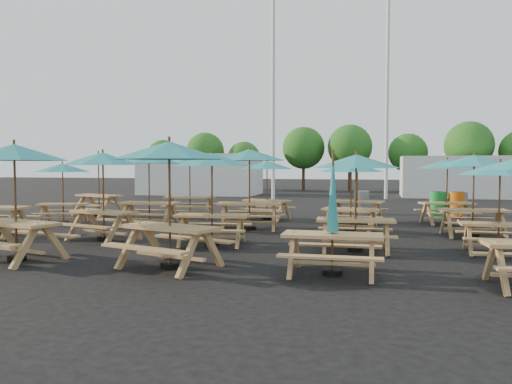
% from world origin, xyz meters
% --- Properties ---
extents(ground, '(120.00, 120.00, 0.00)m').
position_xyz_m(ground, '(0.00, 0.00, 0.00)').
color(ground, black).
rests_on(ground, ground).
extents(picnic_unit_2, '(2.33, 2.33, 2.09)m').
position_xyz_m(picnic_unit_2, '(-6.45, 0.09, 1.80)').
color(picnic_unit_2, tan).
rests_on(picnic_unit_2, ground).
extents(picnic_unit_3, '(2.81, 2.81, 2.50)m').
position_xyz_m(picnic_unit_3, '(-6.75, 2.84, 2.16)').
color(picnic_unit_3, tan).
rests_on(picnic_unit_3, ground).
extents(picnic_unit_4, '(2.65, 2.65, 2.46)m').
position_xyz_m(picnic_unit_4, '(-3.32, -6.01, 2.12)').
color(picnic_unit_4, tan).
rests_on(picnic_unit_4, ground).
extents(picnic_unit_5, '(2.58, 2.58, 2.36)m').
position_xyz_m(picnic_unit_5, '(-3.07, -3.01, 2.04)').
color(picnic_unit_5, tan).
rests_on(picnic_unit_5, ground).
extents(picnic_unit_6, '(2.15, 2.15, 2.42)m').
position_xyz_m(picnic_unit_6, '(-3.20, -0.00, 2.09)').
color(picnic_unit_6, tan).
rests_on(picnic_unit_6, ground).
extents(picnic_unit_7, '(2.47, 2.47, 2.43)m').
position_xyz_m(picnic_unit_7, '(-3.01, 3.12, 2.09)').
color(picnic_unit_7, tan).
rests_on(picnic_unit_7, ground).
extents(picnic_unit_8, '(2.75, 2.75, 2.48)m').
position_xyz_m(picnic_unit_8, '(0.10, -5.95, 2.14)').
color(picnic_unit_8, tan).
rests_on(picnic_unit_8, ground).
extents(picnic_unit_9, '(2.31, 2.31, 2.32)m').
position_xyz_m(picnic_unit_9, '(-0.00, -3.11, 2.01)').
color(picnic_unit_9, tan).
rests_on(picnic_unit_9, ground).
extents(picnic_unit_10, '(2.56, 2.56, 2.52)m').
position_xyz_m(picnic_unit_10, '(0.14, 0.08, 2.18)').
color(picnic_unit_10, tan).
rests_on(picnic_unit_10, ground).
extents(picnic_unit_11, '(2.34, 2.34, 2.19)m').
position_xyz_m(picnic_unit_11, '(0.05, 3.01, 1.89)').
color(picnic_unit_11, tan).
rests_on(picnic_unit_11, ground).
extents(picnic_unit_12, '(1.81, 1.58, 2.28)m').
position_xyz_m(picnic_unit_12, '(3.21, -5.85, 0.94)').
color(picnic_unit_12, tan).
rests_on(picnic_unit_12, ground).
extents(picnic_unit_13, '(2.12, 2.12, 2.27)m').
position_xyz_m(picnic_unit_13, '(3.51, -3.17, 1.96)').
color(picnic_unit_13, tan).
rests_on(picnic_unit_13, ground).
extents(picnic_unit_14, '(2.22, 2.22, 2.12)m').
position_xyz_m(picnic_unit_14, '(3.23, 0.21, 1.83)').
color(picnic_unit_14, tan).
rests_on(picnic_unit_14, ground).
extents(picnic_unit_15, '(2.46, 2.46, 2.32)m').
position_xyz_m(picnic_unit_15, '(3.32, 2.76, 2.01)').
color(picnic_unit_15, tan).
rests_on(picnic_unit_15, ground).
extents(picnic_unit_17, '(1.89, 1.89, 2.09)m').
position_xyz_m(picnic_unit_17, '(6.64, -2.79, 1.80)').
color(picnic_unit_17, tan).
rests_on(picnic_unit_17, ground).
extents(picnic_unit_18, '(2.24, 2.24, 2.32)m').
position_xyz_m(picnic_unit_18, '(6.60, 0.07, 2.00)').
color(picnic_unit_18, tan).
rests_on(picnic_unit_18, ground).
extents(picnic_unit_19, '(2.41, 2.41, 2.22)m').
position_xyz_m(picnic_unit_19, '(6.29, 3.08, 1.92)').
color(picnic_unit_19, tan).
rests_on(picnic_unit_19, ground).
extents(waste_bin_0, '(0.59, 0.59, 0.95)m').
position_xyz_m(waste_bin_0, '(3.38, 6.06, 0.48)').
color(waste_bin_0, gray).
rests_on(waste_bin_0, ground).
extents(waste_bin_1, '(0.59, 0.59, 0.95)m').
position_xyz_m(waste_bin_1, '(6.32, 6.15, 0.48)').
color(waste_bin_1, green).
rests_on(waste_bin_1, ground).
extents(waste_bin_2, '(0.59, 0.59, 0.95)m').
position_xyz_m(waste_bin_2, '(6.42, 6.23, 0.48)').
color(waste_bin_2, green).
rests_on(waste_bin_2, ground).
extents(waste_bin_3, '(0.59, 0.59, 0.95)m').
position_xyz_m(waste_bin_3, '(7.05, 6.21, 0.48)').
color(waste_bin_3, green).
rests_on(waste_bin_3, ground).
extents(waste_bin_4, '(0.59, 0.59, 0.95)m').
position_xyz_m(waste_bin_4, '(7.04, 5.96, 0.48)').
color(waste_bin_4, '#DD5C0D').
rests_on(waste_bin_4, ground).
extents(waste_bin_5, '(0.59, 0.59, 0.95)m').
position_xyz_m(waste_bin_5, '(7.16, 6.09, 0.48)').
color(waste_bin_5, gray).
rests_on(waste_bin_5, ground).
extents(mast_0, '(0.20, 0.20, 12.00)m').
position_xyz_m(mast_0, '(-2.00, 14.00, 6.00)').
color(mast_0, silver).
rests_on(mast_0, ground).
extents(mast_1, '(0.20, 0.20, 12.00)m').
position_xyz_m(mast_1, '(4.50, 16.00, 6.00)').
color(mast_1, silver).
rests_on(mast_1, ground).
extents(event_tent_0, '(8.00, 4.00, 2.80)m').
position_xyz_m(event_tent_0, '(-8.00, 18.00, 1.40)').
color(event_tent_0, silver).
rests_on(event_tent_0, ground).
extents(event_tent_1, '(7.00, 4.00, 2.60)m').
position_xyz_m(event_tent_1, '(9.00, 19.00, 1.30)').
color(event_tent_1, silver).
rests_on(event_tent_1, ground).
extents(tree_0, '(2.80, 2.80, 4.24)m').
position_xyz_m(tree_0, '(-14.07, 25.25, 2.83)').
color(tree_0, '#382314').
rests_on(tree_0, ground).
extents(tree_1, '(3.11, 3.11, 4.72)m').
position_xyz_m(tree_1, '(-9.74, 23.90, 3.15)').
color(tree_1, '#382314').
rests_on(tree_1, ground).
extents(tree_2, '(2.59, 2.59, 3.93)m').
position_xyz_m(tree_2, '(-6.39, 23.65, 2.62)').
color(tree_2, '#382314').
rests_on(tree_2, ground).
extents(tree_3, '(3.36, 3.36, 5.09)m').
position_xyz_m(tree_3, '(-1.75, 24.72, 3.41)').
color(tree_3, '#382314').
rests_on(tree_3, ground).
extents(tree_4, '(3.41, 3.41, 5.17)m').
position_xyz_m(tree_4, '(1.90, 24.26, 3.46)').
color(tree_4, '#382314').
rests_on(tree_4, ground).
extents(tree_5, '(2.94, 2.94, 4.45)m').
position_xyz_m(tree_5, '(6.22, 24.67, 2.97)').
color(tree_5, '#382314').
rests_on(tree_5, ground).
extents(tree_6, '(3.38, 3.38, 5.13)m').
position_xyz_m(tree_6, '(10.23, 22.90, 3.43)').
color(tree_6, '#382314').
rests_on(tree_6, ground).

